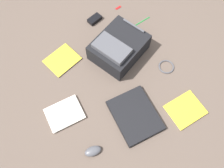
# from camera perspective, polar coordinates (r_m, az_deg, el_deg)

# --- Properties ---
(ground_plane) EXTENTS (3.71, 3.71, 0.00)m
(ground_plane) POSITION_cam_1_polar(r_m,az_deg,el_deg) (1.72, -0.75, 0.89)
(ground_plane) COLOR brown
(backpack) EXTENTS (0.42, 0.46, 0.18)m
(backpack) POSITION_cam_1_polar(r_m,az_deg,el_deg) (1.77, 1.57, 8.84)
(backpack) COLOR black
(backpack) RESTS_ON ground_plane
(laptop) EXTENTS (0.38, 0.32, 0.03)m
(laptop) POSITION_cam_1_polar(r_m,az_deg,el_deg) (1.61, 5.68, -7.42)
(laptop) COLOR black
(laptop) RESTS_ON ground_plane
(book_red) EXTENTS (0.24, 0.27, 0.01)m
(book_red) POSITION_cam_1_polar(r_m,az_deg,el_deg) (1.83, -11.96, 5.68)
(book_red) COLOR silver
(book_red) RESTS_ON ground_plane
(book_comic) EXTENTS (0.21, 0.26, 0.02)m
(book_comic) POSITION_cam_1_polar(r_m,az_deg,el_deg) (1.65, -11.39, -7.06)
(book_comic) COLOR silver
(book_comic) RESTS_ON ground_plane
(book_blue) EXTENTS (0.21, 0.25, 0.02)m
(book_blue) POSITION_cam_1_polar(r_m,az_deg,el_deg) (1.70, 17.27, -5.97)
(book_blue) COLOR silver
(book_blue) RESTS_ON ground_plane
(computer_mouse) EXTENTS (0.08, 0.12, 0.04)m
(computer_mouse) POSITION_cam_1_polar(r_m,az_deg,el_deg) (1.55, -4.63, -15.85)
(computer_mouse) COLOR #4C4C51
(computer_mouse) RESTS_ON ground_plane
(cable_coil) EXTENTS (0.12, 0.12, 0.01)m
(cable_coil) POSITION_cam_1_polar(r_m,az_deg,el_deg) (1.81, 12.99, 4.09)
(cable_coil) COLOR #4C4C51
(cable_coil) RESTS_ON ground_plane
(power_brick) EXTENTS (0.08, 0.12, 0.03)m
(power_brick) POSITION_cam_1_polar(r_m,az_deg,el_deg) (2.02, -4.23, 15.36)
(power_brick) COLOR black
(power_brick) RESTS_ON ground_plane
(pen_black) EXTENTS (0.01, 0.15, 0.01)m
(pen_black) POSITION_cam_1_polar(r_m,az_deg,el_deg) (2.03, 7.36, 14.86)
(pen_black) COLOR #198C33
(pen_black) RESTS_ON ground_plane
(usb_stick) EXTENTS (0.02, 0.06, 0.01)m
(usb_stick) POSITION_cam_1_polar(r_m,az_deg,el_deg) (2.11, 1.54, 18.00)
(usb_stick) COLOR #B21919
(usb_stick) RESTS_ON ground_plane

